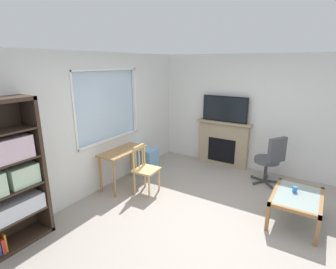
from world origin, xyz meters
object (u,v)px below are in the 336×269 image
object	(u,v)px
office_chair	(270,158)
tv	(225,109)
plastic_drawer_unit	(147,160)
coffee_table	(297,199)
desk_under_window	(123,156)
fireplace	(223,143)
sippy_cup	(295,189)
wooden_chair	(145,169)
bookshelf	(2,175)

from	to	relation	value
office_chair	tv	bearing A→B (deg)	67.28
tv	office_chair	world-z (taller)	tv
plastic_drawer_unit	coffee_table	bearing A→B (deg)	-96.80
desk_under_window	fireplace	bearing A→B (deg)	-31.22
desk_under_window	sippy_cup	world-z (taller)	desk_under_window
fireplace	sippy_cup	size ratio (longest dim) A/B	14.04
plastic_drawer_unit	sippy_cup	bearing A→B (deg)	-95.47
tv	sippy_cup	distance (m)	2.44
plastic_drawer_unit	office_chair	distance (m)	2.59
plastic_drawer_unit	tv	xyz separation A→B (m)	(1.22, -1.31, 1.09)
wooden_chair	fireplace	world-z (taller)	fireplace
plastic_drawer_unit	office_chair	size ratio (longest dim) A/B	0.51
wooden_chair	tv	bearing A→B (deg)	-20.03
plastic_drawer_unit	fireplace	size ratio (longest dim) A/B	0.40
fireplace	sippy_cup	world-z (taller)	fireplace
fireplace	office_chair	xyz separation A→B (m)	(-0.50, -1.15, 0.03)
wooden_chair	fireplace	size ratio (longest dim) A/B	0.71
office_chair	coffee_table	size ratio (longest dim) A/B	1.04
wooden_chair	plastic_drawer_unit	world-z (taller)	wooden_chair
fireplace	tv	world-z (taller)	tv
tv	fireplace	bearing A→B (deg)	0.00
wooden_chair	office_chair	bearing A→B (deg)	-50.61
wooden_chair	fireplace	xyz separation A→B (m)	(2.06, -0.74, 0.07)
tv	coffee_table	bearing A→B (deg)	-132.03
desk_under_window	plastic_drawer_unit	size ratio (longest dim) A/B	1.91
wooden_chair	coffee_table	size ratio (longest dim) A/B	0.94
desk_under_window	fireplace	world-z (taller)	fireplace
coffee_table	sippy_cup	world-z (taller)	sippy_cup
fireplace	office_chair	distance (m)	1.26
fireplace	office_chair	size ratio (longest dim) A/B	1.26
office_chair	plastic_drawer_unit	bearing A→B (deg)	106.69
bookshelf	plastic_drawer_unit	bearing A→B (deg)	-1.13
bookshelf	coffee_table	xyz separation A→B (m)	(2.56, -3.13, -0.63)
office_chair	bookshelf	bearing A→B (deg)	145.50
desk_under_window	office_chair	world-z (taller)	office_chair
wooden_chair	plastic_drawer_unit	bearing A→B (deg)	34.52
desk_under_window	office_chair	size ratio (longest dim) A/B	0.97
wooden_chair	tv	xyz separation A→B (m)	(2.04, -0.74, 0.88)
wooden_chair	coffee_table	bearing A→B (deg)	-79.73
bookshelf	sippy_cup	world-z (taller)	bookshelf
plastic_drawer_unit	fireplace	xyz separation A→B (m)	(1.24, -1.31, 0.27)
wooden_chair	fireplace	distance (m)	2.19
wooden_chair	plastic_drawer_unit	distance (m)	1.02
plastic_drawer_unit	coffee_table	size ratio (longest dim) A/B	0.53
plastic_drawer_unit	tv	bearing A→B (deg)	-46.98
bookshelf	fireplace	bearing A→B (deg)	-18.15
bookshelf	coffee_table	size ratio (longest dim) A/B	2.04
desk_under_window	plastic_drawer_unit	bearing A→B (deg)	3.42
bookshelf	plastic_drawer_unit	size ratio (longest dim) A/B	3.84
plastic_drawer_unit	coffee_table	xyz separation A→B (m)	(-0.37, -3.07, 0.13)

